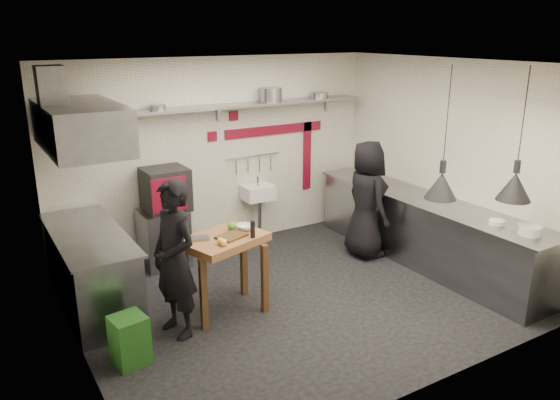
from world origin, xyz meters
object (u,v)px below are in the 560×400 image
combi_oven (165,189)px  green_bin (130,340)px  prep_table (225,274)px  chef_right (367,200)px  chef_left (175,259)px  oven_stand (164,238)px

combi_oven → green_bin: size_ratio=1.16×
prep_table → chef_right: 2.52m
chef_left → oven_stand: bearing=151.1°
prep_table → oven_stand: bearing=78.6°
green_bin → chef_left: size_ratio=0.29×
green_bin → chef_left: (0.61, 0.29, 0.61)m
chef_left → chef_right: chef_left is taller
chef_right → oven_stand: bearing=73.3°
green_bin → chef_right: size_ratio=0.30×
green_bin → chef_right: 3.88m
prep_table → chef_left: 0.79m
chef_right → green_bin: bearing=111.2°
oven_stand → chef_left: bearing=-106.2°
oven_stand → combi_oven: combi_oven is taller
oven_stand → prep_table: size_ratio=0.87×
oven_stand → chef_right: bearing=-24.7°
combi_oven → prep_table: combi_oven is taller
green_bin → chef_right: bearing=14.0°
green_bin → prep_table: prep_table is taller
prep_table → combi_oven: bearing=76.1°
oven_stand → green_bin: size_ratio=1.60×
oven_stand → prep_table: prep_table is taller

